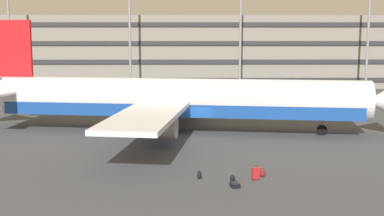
% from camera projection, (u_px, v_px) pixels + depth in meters
% --- Properties ---
extents(ground_plane, '(600.00, 600.00, 0.00)m').
position_uv_depth(ground_plane, '(196.00, 136.00, 42.22)').
color(ground_plane, '#424449').
extents(terminal_structure, '(148.70, 18.96, 12.05)m').
position_uv_depth(terminal_structure, '(190.00, 51.00, 89.05)').
color(terminal_structure, gray).
rests_on(terminal_structure, ground_plane).
extents(airliner, '(38.92, 31.70, 10.08)m').
position_uv_depth(airliner, '(175.00, 100.00, 44.14)').
color(airliner, silver).
rests_on(airliner, ground_plane).
extents(light_mast_left, '(1.80, 0.50, 24.45)m').
position_uv_depth(light_mast_left, '(8.00, 0.00, 72.31)').
color(light_mast_left, gray).
rests_on(light_mast_left, ground_plane).
extents(light_mast_center_left, '(1.80, 0.50, 19.95)m').
position_uv_depth(light_mast_center_left, '(130.00, 16.00, 72.93)').
color(light_mast_center_left, gray).
rests_on(light_mast_center_left, ground_plane).
extents(light_mast_center_right, '(1.80, 0.50, 23.71)m').
position_uv_depth(light_mast_center_right, '(241.00, 3.00, 72.92)').
color(light_mast_center_right, gray).
rests_on(light_mast_center_right, ground_plane).
extents(light_mast_right, '(1.80, 0.50, 22.15)m').
position_uv_depth(light_mast_right, '(369.00, 8.00, 73.35)').
color(light_mast_right, gray).
rests_on(light_mast_right, ground_plane).
extents(suitcase_navy, '(0.52, 0.33, 0.89)m').
position_uv_depth(suitcase_navy, '(256.00, 173.00, 29.37)').
color(suitcase_navy, '#B21E23').
rests_on(suitcase_navy, ground_plane).
extents(suitcase_black, '(0.59, 0.75, 0.26)m').
position_uv_depth(suitcase_black, '(235.00, 185.00, 27.95)').
color(suitcase_black, black).
rests_on(suitcase_black, ground_plane).
extents(backpack_upright, '(0.30, 0.37, 0.55)m').
position_uv_depth(backpack_upright, '(199.00, 175.00, 29.57)').
color(backpack_upright, black).
rests_on(backpack_upright, ground_plane).
extents(backpack_teal, '(0.39, 0.24, 0.56)m').
position_uv_depth(backpack_teal, '(263.00, 173.00, 29.94)').
color(backpack_teal, maroon).
rests_on(backpack_teal, ground_plane).
extents(backpack_silver, '(0.37, 0.33, 0.45)m').
position_uv_depth(backpack_silver, '(233.00, 178.00, 29.04)').
color(backpack_silver, black).
rests_on(backpack_silver, ground_plane).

